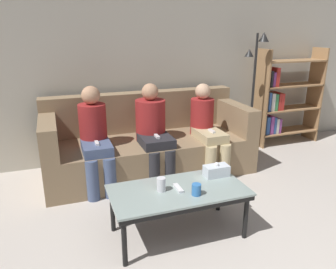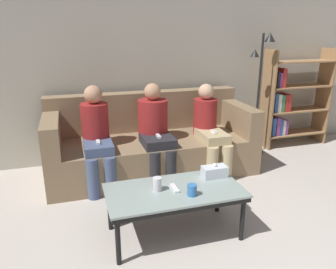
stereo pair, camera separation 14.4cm
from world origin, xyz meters
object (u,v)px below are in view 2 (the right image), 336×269
Objects in this scene: tissue_box at (214,171)px; seated_person_left_end at (97,135)px; seated_person_mid_left at (155,129)px; game_remote at (175,188)px; cup_near_right at (157,184)px; seated_person_mid_right at (209,128)px; couch at (151,144)px; bookshelf at (288,102)px; coffee_table at (174,194)px; standing_lamp at (260,82)px; cup_near_left at (192,190)px.

tissue_box is 0.20× the size of seated_person_left_end.
seated_person_mid_left reaches higher than tissue_box.
tissue_box is 0.44m from game_remote.
cup_near_right is 1.19m from seated_person_mid_left.
seated_person_mid_right is (0.95, 1.10, 0.08)m from cup_near_right.
seated_person_mid_right is (0.66, -0.25, 0.23)m from couch.
seated_person_left_end is (-0.37, 1.13, 0.11)m from cup_near_right.
couch reaches higher than cup_near_right.
seated_person_left_end is at bearing -169.17° from bookshelf.
coffee_table is 1.19m from seated_person_mid_left.
tissue_box reaches higher than game_remote.
standing_lamp is 1.49× the size of seated_person_mid_left.
couch is 1.40m from cup_near_right.
standing_lamp is at bearing 10.10° from seated_person_left_end.
game_remote is at bearing -163.29° from tissue_box.
seated_person_mid_left is (0.66, 0.02, 0.01)m from seated_person_left_end.
bookshelf is at bearing 13.63° from seated_person_mid_left.
cup_near_left is 0.09× the size of seated_person_mid_right.
tissue_box is 1.39m from seated_person_left_end.
tissue_box is (0.56, 0.10, -0.01)m from cup_near_right.
standing_lamp reaches higher than seated_person_mid_right.
seated_person_left_end is (-0.62, 1.29, 0.12)m from cup_near_left.
couch reaches higher than coffee_table.
tissue_box is 1.08m from seated_person_mid_left.
standing_lamp is (1.86, 1.53, 0.52)m from cup_near_right.
tissue_box is at bearing -111.26° from seated_person_mid_right.
coffee_table is 0.44m from tissue_box.
standing_lamp reaches higher than game_remote.
cup_near_right is at bearing -71.62° from seated_person_left_end.
cup_near_right is 0.10× the size of seated_person_left_end.
couch is 1.72m from standing_lamp.
coffee_table is at bearing -95.96° from couch.
seated_person_mid_right is at bearing 60.88° from cup_near_left.
bookshelf is at bearing 10.83° from seated_person_left_end.
standing_lamp reaches higher than bookshelf.
bookshelf is at bearing 34.33° from cup_near_right.
coffee_table is 1.01× the size of seated_person_left_end.
cup_near_left is 2.39m from standing_lamp.
cup_near_left is 0.29m from cup_near_right.
seated_person_mid_right is (0.80, 1.13, 0.12)m from game_remote.
seated_person_left_end is (-2.82, -0.54, -0.07)m from bookshelf.
standing_lamp is at bearing 47.58° from tissue_box.
seated_person_mid_right reaches higher than couch.
tissue_box is at bearing -140.32° from bookshelf.
seated_person_mid_left is at bearing -166.37° from bookshelf.
game_remote is (-0.42, -0.12, -0.04)m from tissue_box.
game_remote is 0.13× the size of seated_person_left_end.
tissue_box is 0.21× the size of seated_person_mid_right.
cup_near_left is at bearing -140.19° from tissue_box.
bookshelf is at bearing 36.29° from game_remote.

